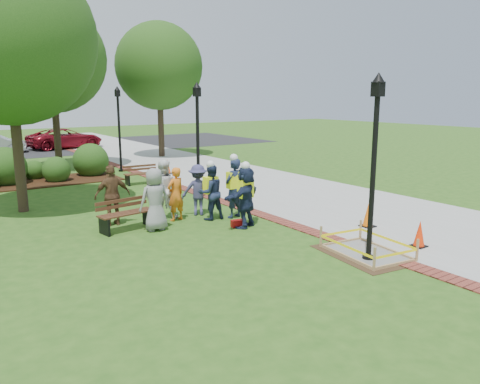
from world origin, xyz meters
TOP-DOWN VIEW (x-y plane):
  - ground at (0.00, 0.00)m, footprint 100.00×100.00m
  - sidewalk at (5.00, 10.00)m, footprint 6.00×60.00m
  - brick_edging at (1.75, 10.00)m, footprint 0.50×60.00m
  - mulch_bed at (-3.00, 12.00)m, footprint 7.00×3.00m
  - parking_lot at (0.00, 27.00)m, footprint 36.00×12.00m
  - wet_concrete_pad at (1.53, -2.70)m, footprint 1.97×2.49m
  - bench_near at (-2.46, 2.59)m, footprint 1.69×0.79m
  - bench_far at (0.75, 9.13)m, footprint 1.52×0.56m
  - cone_front at (3.05, -3.09)m, footprint 0.35×0.35m
  - cone_back at (3.44, -1.11)m, footprint 0.38×0.38m
  - cone_far at (2.85, 10.93)m, footprint 0.38×0.38m
  - toolbox at (0.35, 1.07)m, footprint 0.44×0.30m
  - lamp_near at (1.25, -3.00)m, footprint 0.28×0.28m
  - lamp_mid at (1.25, 5.00)m, footprint 0.28×0.28m
  - lamp_far at (1.25, 13.00)m, footprint 0.28×0.28m
  - tree_left at (-4.48, 6.67)m, footprint 5.43×5.43m
  - tree_back at (-1.14, 15.64)m, footprint 5.46×5.46m
  - tree_right at (5.56, 17.36)m, footprint 5.33×5.33m
  - shrub_b at (-4.16, 12.24)m, footprint 1.77×1.77m
  - shrub_c at (-2.19, 11.79)m, footprint 1.22×1.22m
  - shrub_d at (-0.39, 12.59)m, footprint 1.68×1.68m
  - shrub_e at (-2.88, 13.03)m, footprint 0.94×0.94m
  - casual_person_a at (-1.79, 2.12)m, footprint 0.57×0.37m
  - casual_person_b at (-0.82, 2.75)m, footprint 0.59×0.46m
  - casual_person_c at (-1.01, 3.21)m, footprint 0.70×0.61m
  - casual_person_d at (-2.59, 3.32)m, footprint 0.58×0.39m
  - casual_person_e at (0.08, 2.95)m, footprint 0.62×0.56m
  - hivis_worker_a at (0.51, 0.94)m, footprint 0.67×0.58m
  - hivis_worker_b at (0.85, 2.04)m, footprint 0.69×0.55m
  - hivis_worker_c at (0.12, 2.24)m, footprint 0.56×0.37m
  - parked_car_c at (1.80, 25.78)m, footprint 2.94×5.17m

SIDE VIEW (x-z plane):
  - ground at x=0.00m, z-range 0.00..0.00m
  - shrub_b at x=-4.16m, z-range -0.89..0.89m
  - shrub_c at x=-2.19m, z-range -0.61..0.61m
  - shrub_d at x=-0.39m, z-range -0.84..0.84m
  - shrub_e at x=-2.88m, z-range -0.47..0.47m
  - parked_car_c at x=1.80m, z-range -0.79..0.79m
  - parking_lot at x=0.00m, z-range 0.00..0.01m
  - sidewalk at x=5.00m, z-range 0.00..0.02m
  - brick_edging at x=1.75m, z-range 0.00..0.03m
  - mulch_bed at x=-3.00m, z-range -0.01..0.04m
  - toolbox at x=0.35m, z-range 0.00..0.20m
  - wet_concrete_pad at x=1.53m, z-range -0.04..0.51m
  - bench_far at x=0.75m, z-range -0.15..0.66m
  - bench_near at x=-2.46m, z-range -0.16..0.72m
  - cone_front at x=3.05m, z-range -0.01..0.68m
  - cone_far at x=2.85m, z-range -0.01..0.73m
  - cone_back at x=3.44m, z-range -0.01..0.74m
  - casual_person_e at x=0.08m, z-range 0.00..1.63m
  - casual_person_b at x=-0.82m, z-range 0.00..1.64m
  - casual_person_a at x=-1.79m, z-range 0.00..1.79m
  - casual_person_d at x=-2.59m, z-range 0.00..1.79m
  - hivis_worker_c at x=0.12m, z-range -0.01..1.84m
  - casual_person_c at x=-1.01m, z-range 0.00..1.84m
  - hivis_worker_a at x=0.51m, z-range -0.01..1.92m
  - hivis_worker_b at x=0.85m, z-range -0.02..2.00m
  - lamp_near at x=1.25m, z-range 0.35..4.61m
  - lamp_mid at x=1.25m, z-range 0.35..4.61m
  - lamp_far at x=1.25m, z-range 0.35..4.61m
  - tree_left at x=-4.48m, z-range 1.40..9.65m
  - tree_right at x=5.56m, z-range 1.44..9.68m
  - tree_back at x=-1.14m, z-range 1.44..9.80m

